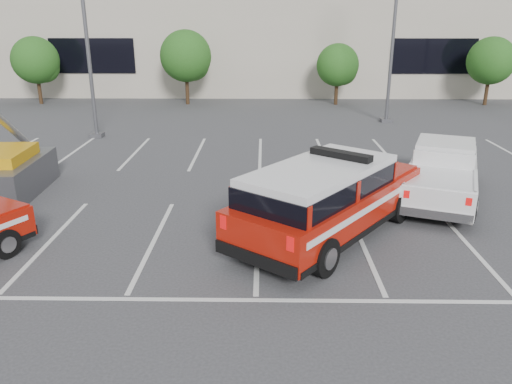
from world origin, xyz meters
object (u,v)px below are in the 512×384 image
fire_chief_suv (328,204)px  tree_left (37,62)px  convention_building (265,28)px  light_pole_mid (394,25)px  tree_mid_left (187,58)px  tree_right (492,62)px  white_pickup (442,177)px  light_pole_left (85,25)px  tree_mid_right (339,66)px

fire_chief_suv → tree_left: bearing=165.5°
convention_building → light_pole_mid: convention_building is taller
tree_left → tree_mid_left: (10.00, 0.00, 0.27)m
tree_left → light_pole_mid: bearing=-15.4°
convention_building → tree_mid_left: bearing=-117.4°
tree_mid_left → light_pole_mid: (11.91, -6.05, 2.14)m
tree_left → tree_right: bearing=0.0°
tree_mid_left → white_pickup: tree_mid_left is taller
tree_left → light_pole_mid: light_pole_mid is taller
convention_building → tree_mid_left: convention_building is taller
convention_building → fire_chief_suv: (1.65, -31.47, -3.81)m
tree_left → fire_chief_suv: tree_left is taller
convention_building → tree_left: 18.11m
light_pole_left → convention_building: bearing=67.6°
fire_chief_suv → white_pickup: fire_chief_suv is taller
convention_building → tree_right: bearing=-33.4°
tree_left → fire_chief_suv: size_ratio=0.69×
tree_right → convention_building: bearing=146.6°
light_pole_mid → fire_chief_suv: (-5.17, -15.61, -4.28)m
light_pole_mid → fire_chief_suv: size_ratio=1.60×
light_pole_left → white_pickup: light_pole_left is taller
tree_left → light_pole_left: bearing=-55.5°
tree_left → light_pole_mid: size_ratio=0.43×
tree_mid_right → white_pickup: 18.63m
tree_mid_left → fire_chief_suv: (6.74, -21.66, -2.13)m
tree_left → tree_mid_left: bearing=0.0°
fire_chief_suv → white_pickup: bearing=75.7°
light_pole_left → tree_mid_right: bearing=37.5°
tree_mid_right → white_pickup: bearing=-87.6°
convention_building → tree_left: bearing=-146.9°
tree_mid_left → light_pole_left: size_ratio=0.47×
tree_mid_left → tree_mid_right: bearing=-0.0°
convention_building → light_pole_mid: (6.82, -15.86, 0.47)m
tree_mid_left → light_pole_left: (-3.09, -10.05, 2.14)m
tree_mid_right → light_pole_left: (-13.09, -10.05, 2.68)m
tree_mid_left → fire_chief_suv: bearing=-72.7°
white_pickup → fire_chief_suv: bearing=-120.7°
tree_left → tree_right: (30.00, 0.00, 0.00)m
tree_right → light_pole_mid: size_ratio=0.43×
tree_right → tree_mid_left: bearing=180.0°
tree_mid_right → light_pole_left: light_pole_left is taller
tree_left → light_pole_left: size_ratio=0.43×
tree_mid_left → tree_mid_right: size_ratio=1.21×
tree_left → white_pickup: size_ratio=0.73×
convention_building → tree_mid_right: convention_building is taller
light_pole_mid → white_pickup: light_pole_mid is taller
fire_chief_suv → light_pole_mid: bearing=109.4°
convention_building → light_pole_mid: bearing=-66.7°
tree_right → light_pole_mid: (-8.09, -6.05, 2.41)m
tree_mid_right → white_pickup: tree_mid_right is taller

